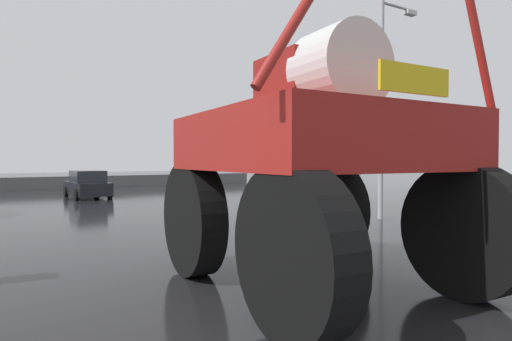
# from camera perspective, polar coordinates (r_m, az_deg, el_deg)

# --- Properties ---
(ground_plane) EXTENTS (120.00, 120.00, 0.00)m
(ground_plane) POSITION_cam_1_polar(r_m,az_deg,el_deg) (17.67, -20.07, -5.51)
(ground_plane) COLOR black
(oversize_sprayer) EXTENTS (4.23, 5.47, 4.65)m
(oversize_sprayer) POSITION_cam_1_polar(r_m,az_deg,el_deg) (7.07, 8.32, 1.38)
(oversize_sprayer) COLOR black
(oversize_sprayer) RESTS_ON ground
(sedan_ahead) EXTENTS (2.11, 4.21, 1.52)m
(sedan_ahead) POSITION_cam_1_polar(r_m,az_deg,el_deg) (25.24, -21.96, -1.84)
(sedan_ahead) COLOR black
(sedan_ahead) RESTS_ON ground
(traffic_signal_near_right) EXTENTS (0.24, 0.54, 3.80)m
(traffic_signal_near_right) POSITION_cam_1_polar(r_m,az_deg,el_deg) (12.28, 13.28, 4.48)
(traffic_signal_near_right) COLOR #A8AAAF
(traffic_signal_near_right) RESTS_ON ground
(streetlight_near_right) EXTENTS (1.85, 0.24, 7.84)m
(streetlight_near_right) POSITION_cam_1_polar(r_m,az_deg,el_deg) (15.85, 17.00, 9.54)
(streetlight_near_right) COLOR #A8AAAF
(streetlight_near_right) RESTS_ON ground
(roadside_barrier) EXTENTS (31.72, 0.24, 0.90)m
(roadside_barrier) POSITION_cam_1_polar(r_m,az_deg,el_deg) (33.65, -25.47, -1.53)
(roadside_barrier) COLOR #59595B
(roadside_barrier) RESTS_ON ground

